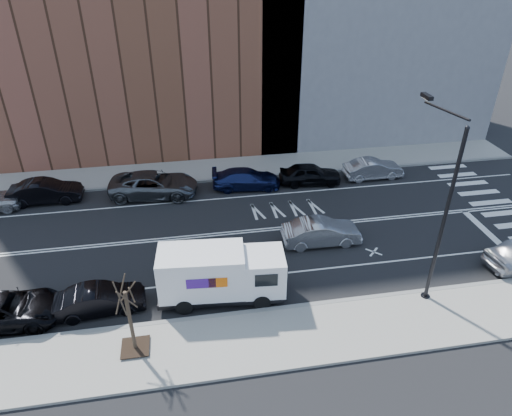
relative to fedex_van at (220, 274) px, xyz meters
name	(u,v)px	position (x,y,z in m)	size (l,w,h in m)	color
ground	(260,230)	(2.97, 5.60, -1.48)	(120.00, 120.00, 0.00)	black
sidewalk_near	(295,336)	(2.97, -3.20, -1.40)	(44.00, 3.60, 0.15)	gray
sidewalk_far	(240,167)	(2.97, 14.40, -1.40)	(44.00, 3.60, 0.15)	gray
curb_near	(286,308)	(2.97, -1.40, -1.39)	(44.00, 0.25, 0.17)	gray
curb_far	(244,178)	(2.97, 12.60, -1.39)	(44.00, 0.25, 0.17)	gray
crosswalk	(497,208)	(18.97, 5.60, -1.47)	(3.00, 14.00, 0.01)	white
road_markings	(260,230)	(2.97, 5.60, -1.47)	(40.00, 8.60, 0.01)	white
bldg_brick	(120,6)	(-5.03, 21.20, 9.52)	(26.00, 10.00, 22.00)	brown
streetlight	(441,206)	(9.97, -1.31, 3.60)	(0.44, 4.02, 9.34)	black
street_tree	(131,327)	(-4.03, -2.80, -0.03)	(1.20, 1.20, 3.75)	black
fedex_van	(220,274)	(0.00, 0.00, 0.00)	(6.32, 2.61, 2.82)	black
far_parked_b	(46,192)	(-10.63, 11.50, -0.71)	(1.64, 4.69, 1.55)	black
far_parked_c	(154,185)	(-3.48, 11.18, -0.65)	(2.76, 5.98, 1.66)	#515459
far_parked_d	(246,179)	(2.97, 11.22, -0.78)	(1.96, 4.82, 1.40)	#161F4F
far_parked_e	(310,174)	(7.60, 11.09, -0.73)	(1.78, 4.42, 1.50)	black
far_parked_f	(373,169)	(12.44, 11.19, -0.76)	(1.52, 4.35, 1.43)	#A7A7AB
driving_sedan	(321,232)	(6.23, 3.70, -0.73)	(1.59, 4.56, 1.50)	#A5A6AA
near_parked_rear_a	(100,300)	(-5.76, 0.02, -0.79)	(1.45, 4.16, 1.37)	black
near_parked_rear_b	(5,310)	(-9.99, -0.01, -0.76)	(2.40, 5.20, 1.45)	black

